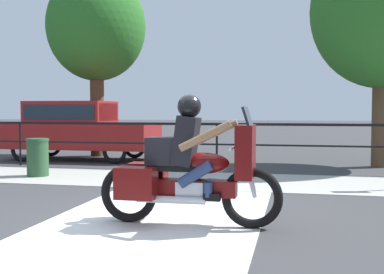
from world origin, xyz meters
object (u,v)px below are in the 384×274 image
Objects in this scene: tree_behind_sign at (383,10)px; tree_behind_car at (96,28)px; motorcycle at (188,169)px; trash_bin at (38,157)px; parked_car at (77,127)px.

tree_behind_sign reaches higher than tree_behind_car.
motorcycle is 0.41× the size of tree_behind_car.
parked_car is at bearing 101.91° from trash_bin.
tree_behind_car reaches higher than trash_bin.
parked_car is 3.20m from tree_behind_car.
tree_behind_sign is (3.35, 6.92, 3.16)m from motorcycle.
tree_behind_car is at bearing 97.37° from trash_bin.
parked_car is at bearing 128.71° from motorcycle.
trash_bin is 8.86m from tree_behind_sign.
trash_bin is at bearing 142.93° from motorcycle.
tree_behind_sign is at bearing 68.25° from motorcycle.
tree_behind_sign reaches higher than trash_bin.
parked_car is 3.50m from trash_bin.
motorcycle is at bearing -41.17° from trash_bin.
tree_behind_car is (-8.03, 1.19, 0.06)m from tree_behind_sign.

